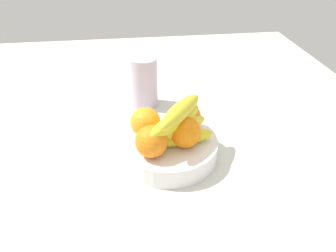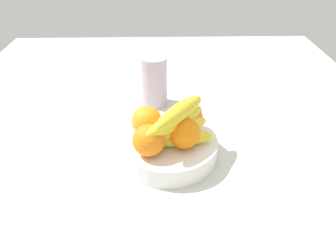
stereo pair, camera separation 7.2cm
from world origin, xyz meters
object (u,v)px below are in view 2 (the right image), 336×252
at_px(thermos_tumbler, 154,81).
at_px(orange_front_right, 149,140).
at_px(orange_back_left, 188,118).
at_px(fruit_bowl, 168,148).
at_px(orange_front_left, 147,121).
at_px(orange_center, 184,133).
at_px(banana_bunch, 176,125).

bearing_deg(thermos_tumbler, orange_front_right, 178.64).
height_order(orange_front_right, orange_back_left, same).
bearing_deg(orange_back_left, fruit_bowl, 129.03).
bearing_deg(orange_front_left, thermos_tumbler, -3.40).
height_order(fruit_bowl, thermos_tumbler, thermos_tumbler).
relative_size(orange_center, orange_back_left, 1.00).
xyz_separation_m(orange_front_left, orange_front_right, (-0.08, -0.01, 0.00)).
relative_size(orange_back_left, thermos_tumbler, 0.48).
bearing_deg(banana_bunch, thermos_tumbler, 10.78).
distance_m(orange_front_left, orange_back_left, 0.10).
bearing_deg(orange_front_right, fruit_bowl, -39.96).
distance_m(fruit_bowl, orange_front_right, 0.09).
relative_size(orange_front_left, orange_center, 1.00).
bearing_deg(orange_front_right, orange_center, -71.80).
distance_m(fruit_bowl, banana_bunch, 0.08).
height_order(orange_front_left, banana_bunch, banana_bunch).
bearing_deg(orange_center, thermos_tumbler, 13.76).
bearing_deg(orange_center, fruit_bowl, 54.47).
relative_size(fruit_bowl, orange_back_left, 3.27).
height_order(orange_back_left, thermos_tumbler, thermos_tumbler).
distance_m(orange_front_left, orange_center, 0.10).
xyz_separation_m(orange_front_right, orange_center, (0.03, -0.08, 0.00)).
distance_m(fruit_bowl, thermos_tumbler, 0.28).
distance_m(orange_center, orange_back_left, 0.07).
distance_m(orange_center, thermos_tumbler, 0.31).
relative_size(fruit_bowl, orange_front_left, 3.27).
distance_m(orange_front_left, banana_bunch, 0.09).
height_order(fruit_bowl, banana_bunch, banana_bunch).
bearing_deg(thermos_tumbler, banana_bunch, -169.22).
bearing_deg(thermos_tumbler, orange_front_left, 176.60).
xyz_separation_m(orange_front_right, banana_bunch, (0.03, -0.06, 0.02)).
xyz_separation_m(orange_back_left, banana_bunch, (-0.06, 0.03, 0.02)).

